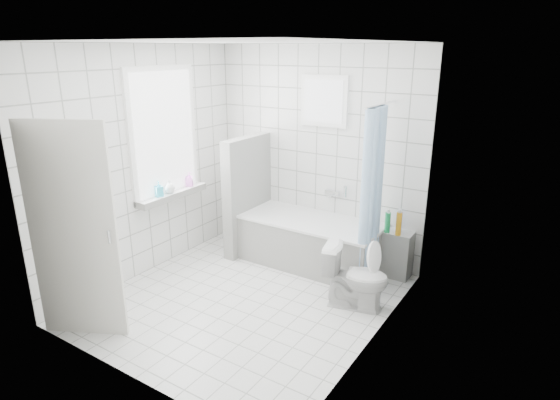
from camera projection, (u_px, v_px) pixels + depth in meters
The scene contains 19 objects.
ground at pixel (246, 299), 4.99m from camera, with size 3.00×3.00×0.00m, color white.
ceiling at pixel (240, 42), 4.18m from camera, with size 3.00×3.00×0.00m, color white.
wall_back at pixel (316, 154), 5.78m from camera, with size 2.80×0.02×2.60m, color white.
wall_front at pixel (118, 229), 3.38m from camera, with size 2.80×0.02×2.60m, color white.
wall_left at pixel (145, 163), 5.30m from camera, with size 0.02×3.00×2.60m, color white.
wall_right at pixel (379, 207), 3.86m from camera, with size 0.02×3.00×2.60m, color white.
window_left at pixel (165, 134), 5.42m from camera, with size 0.01×0.90×1.40m, color white.
window_back at pixel (323, 101), 5.49m from camera, with size 0.50×0.01×0.50m, color white.
window_sill at pixel (172, 195), 5.63m from camera, with size 0.18×1.02×0.08m, color white.
door at pixel (73, 233), 4.10m from camera, with size 0.04×0.80×2.00m, color silver.
bathtub at pixel (311, 242), 5.71m from camera, with size 1.70×0.77×0.58m.
partition_wall at pixel (247, 195), 6.00m from camera, with size 0.15×0.85×1.50m, color white.
tiled_ledge at pixel (394, 253), 5.43m from camera, with size 0.40×0.24×0.55m, color white.
toilet at pixel (356, 277), 4.75m from camera, with size 0.37×0.65×0.66m, color white.
curtain_rod at pixel (381, 104), 4.75m from camera, with size 0.02×0.02×0.80m, color silver.
shower_curtain at pixel (371, 192), 4.93m from camera, with size 0.14×0.48×1.78m, color #4488C8, non-canonical shape.
tub_faucet at pixel (332, 193), 5.75m from camera, with size 0.18×0.06×0.06m, color silver.
sill_bottles at pixel (171, 185), 5.58m from camera, with size 0.15×0.62×0.18m.
ledge_bottles at pixel (395, 223), 5.26m from camera, with size 0.20×0.17×0.27m.
Camera 1 is at (2.69, -3.51, 2.55)m, focal length 30.00 mm.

